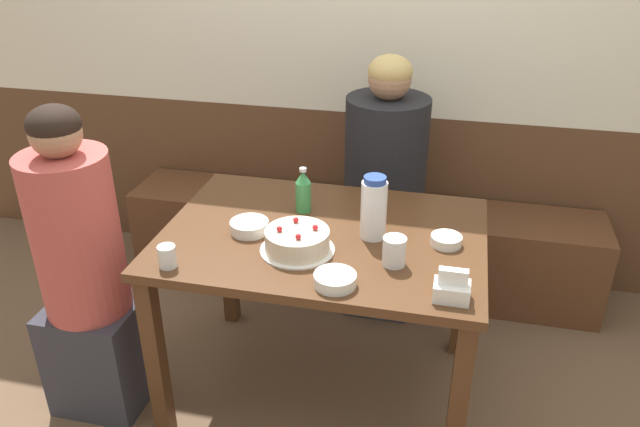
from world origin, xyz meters
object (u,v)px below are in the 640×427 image
object	(u,v)px
bench_seat	(358,243)
glass_tumbler_short	(394,251)
bowl_side_dish	(249,227)
person_teal_shirt	(384,191)
person_pale_blue_shirt	(85,279)
soju_bottle	(303,191)
glass_water_tall	(167,256)
birthday_cake	(297,241)
napkin_holder	(452,288)
water_pitcher	(374,208)
bowl_rice_small	(335,280)
bowl_soup_white	(446,240)

from	to	relation	value
bench_seat	glass_tumbler_short	bearing A→B (deg)	-74.44
bench_seat	bowl_side_dish	bearing A→B (deg)	-106.54
bowl_side_dish	person_teal_shirt	world-z (taller)	person_teal_shirt
bowl_side_dish	person_pale_blue_shirt	xyz separation A→B (m)	(-0.58, -0.20, -0.19)
soju_bottle	glass_water_tall	bearing A→B (deg)	-124.22
bowl_side_dish	glass_tumbler_short	bearing A→B (deg)	-10.97
bench_seat	birthday_cake	distance (m)	1.12
napkin_holder	glass_tumbler_short	bearing A→B (deg)	140.51
bench_seat	water_pitcher	distance (m)	1.04
napkin_holder	person_teal_shirt	world-z (taller)	person_teal_shirt
person_pale_blue_shirt	water_pitcher	bearing A→B (deg)	14.48
bowl_rice_small	bowl_side_dish	size ratio (longest dim) A/B	0.97
bench_seat	bowl_soup_white	size ratio (longest dim) A/B	21.68
soju_bottle	bench_seat	bearing A→B (deg)	80.52
bowl_soup_white	person_teal_shirt	bearing A→B (deg)	114.48
water_pitcher	bowl_soup_white	bearing A→B (deg)	-0.17
bowl_soup_white	bench_seat	bearing A→B (deg)	118.17
bowl_rice_small	person_teal_shirt	distance (m)	1.01
bench_seat	water_pitcher	world-z (taller)	water_pitcher
glass_tumbler_short	person_teal_shirt	distance (m)	0.86
soju_bottle	napkin_holder	distance (m)	0.75
glass_water_tall	glass_tumbler_short	xyz separation A→B (m)	(0.72, 0.18, 0.01)
bowl_rice_small	person_pale_blue_shirt	size ratio (longest dim) A/B	0.11
napkin_holder	bowl_rice_small	bearing A→B (deg)	-179.24
bowl_side_dish	glass_tumbler_short	size ratio (longest dim) A/B	1.42
glass_tumbler_short	bowl_side_dish	bearing A→B (deg)	169.03
water_pitcher	soju_bottle	distance (m)	0.32
water_pitcher	soju_bottle	size ratio (longest dim) A/B	1.30
bench_seat	bowl_side_dish	world-z (taller)	bowl_side_dish
person_teal_shirt	person_pale_blue_shirt	xyz separation A→B (m)	(-0.98, -0.93, -0.04)
birthday_cake	bowl_rice_small	world-z (taller)	birthday_cake
water_pitcher	bowl_rice_small	size ratio (longest dim) A/B	1.72
birthday_cake	glass_tumbler_short	size ratio (longest dim) A/B	2.60
person_teal_shirt	bowl_soup_white	bearing A→B (deg)	24.48
bench_seat	napkin_holder	size ratio (longest dim) A/B	21.52
birthday_cake	bowl_side_dish	size ratio (longest dim) A/B	1.84
birthday_cake	glass_water_tall	bearing A→B (deg)	-153.28
bench_seat	person_teal_shirt	size ratio (longest dim) A/B	1.91
bench_seat	soju_bottle	xyz separation A→B (m)	(-0.11, -0.68, 0.59)
bowl_rice_small	bowl_soup_white	bearing A→B (deg)	45.63
water_pitcher	glass_water_tall	bearing A→B (deg)	-150.65
person_pale_blue_shirt	glass_water_tall	bearing A→B (deg)	-12.78
water_pitcher	glass_tumbler_short	distance (m)	0.21
birthday_cake	water_pitcher	world-z (taller)	water_pitcher
person_pale_blue_shirt	bowl_rice_small	bearing A→B (deg)	-4.34
bench_seat	soju_bottle	distance (m)	0.91
bowl_soup_white	person_pale_blue_shirt	xyz separation A→B (m)	(-1.28, -0.26, -0.18)
glass_water_tall	bowl_rice_small	bearing A→B (deg)	1.74
soju_bottle	napkin_holder	world-z (taller)	soju_bottle
bowl_side_dish	glass_water_tall	size ratio (longest dim) A/B	1.86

